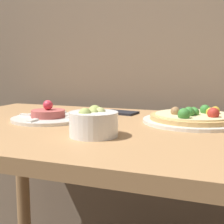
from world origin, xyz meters
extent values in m
cube|color=#AD7F51|center=(0.00, 0.37, 0.77)|extent=(1.19, 0.73, 0.03)
cylinder|color=#AD7F51|center=(-0.54, 0.67, 0.37)|extent=(0.06, 0.06, 0.75)
cylinder|color=silver|center=(0.23, 0.50, 0.79)|extent=(0.31, 0.31, 0.01)
cylinder|color=tan|center=(0.23, 0.50, 0.80)|extent=(0.27, 0.27, 0.01)
cylinder|color=beige|center=(0.23, 0.50, 0.81)|extent=(0.23, 0.23, 0.00)
sphere|color=black|center=(0.20, 0.48, 0.82)|extent=(0.03, 0.03, 0.03)
sphere|color=gold|center=(0.28, 0.50, 0.82)|extent=(0.03, 0.03, 0.03)
sphere|color=#B22D23|center=(0.29, 0.46, 0.82)|extent=(0.03, 0.03, 0.03)
sphere|color=#387F33|center=(0.22, 0.41, 0.82)|extent=(0.04, 0.04, 0.04)
sphere|color=#997047|center=(0.18, 0.48, 0.82)|extent=(0.03, 0.03, 0.03)
sphere|color=#387F33|center=(0.23, 0.54, 0.82)|extent=(0.02, 0.02, 0.02)
sphere|color=#387F33|center=(0.27, 0.53, 0.82)|extent=(0.03, 0.03, 0.03)
sphere|color=#387F33|center=(0.23, 0.46, 0.82)|extent=(0.03, 0.03, 0.03)
sphere|color=gold|center=(0.30, 0.54, 0.82)|extent=(0.03, 0.03, 0.03)
sphere|color=#387F33|center=(0.24, 0.48, 0.82)|extent=(0.03, 0.03, 0.03)
cylinder|color=silver|center=(-0.21, 0.38, 0.79)|extent=(0.23, 0.23, 0.01)
cylinder|color=#B2514C|center=(-0.21, 0.38, 0.80)|extent=(0.11, 0.11, 0.02)
sphere|color=#E0384C|center=(-0.21, 0.38, 0.83)|extent=(0.03, 0.03, 0.03)
cube|color=white|center=(-0.12, 0.38, 0.80)|extent=(0.04, 0.02, 0.01)
cube|color=white|center=(-0.21, 0.47, 0.80)|extent=(0.02, 0.04, 0.01)
cube|color=white|center=(-0.29, 0.38, 0.80)|extent=(0.04, 0.02, 0.01)
cube|color=white|center=(-0.21, 0.30, 0.80)|extent=(0.02, 0.04, 0.01)
cylinder|color=white|center=(0.02, 0.22, 0.81)|extent=(0.12, 0.12, 0.06)
sphere|color=#A3B25B|center=(0.02, 0.23, 0.84)|extent=(0.03, 0.03, 0.03)
sphere|color=#A3B25B|center=(0.02, 0.24, 0.84)|extent=(0.04, 0.04, 0.04)
sphere|color=#B7BC70|center=(0.03, 0.24, 0.84)|extent=(0.03, 0.03, 0.03)
sphere|color=#A3B25B|center=(0.01, 0.20, 0.84)|extent=(0.03, 0.03, 0.03)
cube|color=black|center=(-0.04, 0.60, 0.79)|extent=(0.13, 0.09, 0.01)
camera|label=1|loc=(0.33, -0.47, 0.95)|focal=50.00mm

